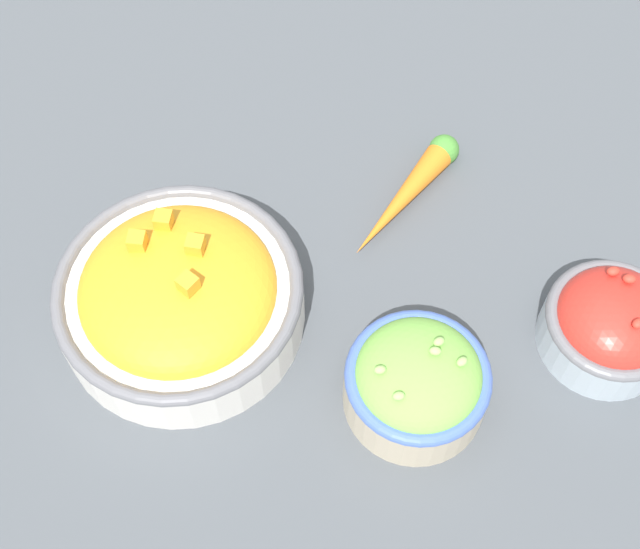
# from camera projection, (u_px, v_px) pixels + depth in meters

# --- Properties ---
(ground_plane) EXTENTS (3.00, 3.00, 0.00)m
(ground_plane) POSITION_uv_depth(u_px,v_px,m) (320.00, 291.00, 0.81)
(ground_plane) COLOR #4C5156
(bowl_lettuce) EXTENTS (0.12, 0.12, 0.08)m
(bowl_lettuce) POSITION_uv_depth(u_px,v_px,m) (417.00, 382.00, 0.73)
(bowl_lettuce) COLOR beige
(bowl_lettuce) RESTS_ON ground_plane
(bowl_cherry_tomatoes) EXTENTS (0.12, 0.12, 0.08)m
(bowl_cherry_tomatoes) POSITION_uv_depth(u_px,v_px,m) (611.00, 324.00, 0.76)
(bowl_cherry_tomatoes) COLOR #B2C1CC
(bowl_cherry_tomatoes) RESTS_ON ground_plane
(bowl_squash) EXTENTS (0.21, 0.21, 0.09)m
(bowl_squash) POSITION_uv_depth(u_px,v_px,m) (180.00, 296.00, 0.76)
(bowl_squash) COLOR silver
(bowl_squash) RESTS_ON ground_plane
(loose_carrot) EXTENTS (0.06, 0.16, 0.03)m
(loose_carrot) POSITION_uv_depth(u_px,v_px,m) (408.00, 192.00, 0.85)
(loose_carrot) COLOR orange
(loose_carrot) RESTS_ON ground_plane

